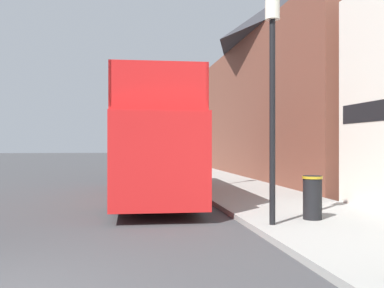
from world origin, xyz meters
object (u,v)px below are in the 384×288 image
(parked_car_ahead_of_bus, at_px, (151,167))
(lamp_post_second, at_px, (201,104))
(lamp_post_nearest, at_px, (272,64))
(litter_bin, at_px, (312,196))
(lamp_post_third, at_px, (174,122))
(tour_bus, at_px, (151,148))

(parked_car_ahead_of_bus, bearing_deg, lamp_post_second, -74.39)
(lamp_post_nearest, relative_size, litter_bin, 5.04)
(lamp_post_nearest, xyz_separation_m, lamp_post_second, (-0.03, 8.68, -0.12))
(lamp_post_second, distance_m, lamp_post_third, 8.68)
(parked_car_ahead_of_bus, height_order, litter_bin, parked_car_ahead_of_bus)
(litter_bin, bearing_deg, lamp_post_second, 98.34)
(tour_bus, relative_size, litter_bin, 10.18)
(tour_bus, xyz_separation_m, parked_car_ahead_of_bus, (0.62, 8.70, -1.10))
(parked_car_ahead_of_bus, relative_size, lamp_post_third, 0.94)
(parked_car_ahead_of_bus, bearing_deg, lamp_post_nearest, -82.28)
(parked_car_ahead_of_bus, xyz_separation_m, lamp_post_third, (1.52, 2.32, 2.55))
(lamp_post_nearest, distance_m, lamp_post_second, 8.68)
(parked_car_ahead_of_bus, relative_size, lamp_post_second, 0.83)
(parked_car_ahead_of_bus, distance_m, lamp_post_second, 7.16)
(tour_bus, distance_m, parked_car_ahead_of_bus, 8.79)
(lamp_post_third, bearing_deg, litter_bin, -85.71)
(tour_bus, relative_size, lamp_post_third, 2.35)
(lamp_post_second, relative_size, lamp_post_third, 1.12)
(lamp_post_second, xyz_separation_m, litter_bin, (1.20, -8.16, -2.88))
(tour_bus, distance_m, lamp_post_third, 11.32)
(tour_bus, height_order, lamp_post_third, lamp_post_third)
(parked_car_ahead_of_bus, distance_m, lamp_post_third, 3.77)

